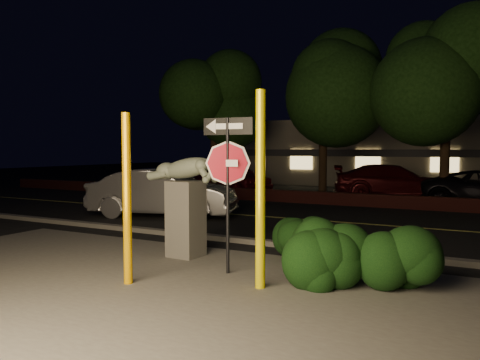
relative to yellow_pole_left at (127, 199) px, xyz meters
The scene contains 21 objects.
ground 11.19m from the yellow_pole_left, 83.32° to the left, with size 90.00×90.00×0.00m, color black.
patio 1.91m from the yellow_pole_left, ahead, with size 14.00×6.00×0.02m, color #4C4944.
road 8.25m from the yellow_pole_left, 80.86° to the left, with size 80.00×8.00×0.01m, color black.
lane_marking 8.25m from the yellow_pole_left, 80.86° to the left, with size 80.00×0.12×0.01m, color #B2B247.
curb 4.35m from the yellow_pole_left, 71.80° to the left, with size 80.00×0.25×0.12m, color #4C4944.
brick_wall 12.45m from the yellow_pole_left, 84.02° to the left, with size 40.00×0.35×0.50m, color #471816.
parking_lot 18.13m from the yellow_pole_left, 85.90° to the left, with size 40.00×12.00×0.01m, color black.
building 26.05m from the yellow_pole_left, 87.16° to the left, with size 22.00×10.20×4.00m.
tree_far_a 16.04m from the yellow_pole_left, 115.56° to the left, with size 4.60×4.60×7.43m.
tree_far_b 15.01m from the yellow_pole_left, 94.86° to the left, with size 5.20×5.20×8.41m.
tree_far_c 14.95m from the yellow_pole_left, 74.67° to the left, with size 4.80×4.80×7.84m.
yellow_pole_left is the anchor object (origin of this frame).
yellow_pole_right 2.19m from the yellow_pole_left, 21.06° to the left, with size 0.16×0.16×3.16m, color #FFE805.
signpost 1.84m from the yellow_pole_left, 48.91° to the left, with size 0.94×0.11×2.79m.
sculpture 2.10m from the yellow_pole_left, 96.32° to the left, with size 1.98×0.64×2.12m.
hedge_center 3.79m from the yellow_pole_left, 51.58° to the left, with size 1.92×0.90×1.00m, color black.
hedge_right 3.19m from the yellow_pole_left, 28.20° to the left, with size 1.82×0.98×1.19m, color black.
hedge_far_right 4.74m from the yellow_pole_left, 23.80° to the left, with size 1.56×0.97×1.08m, color black.
silver_sedan 7.78m from the yellow_pole_left, 122.79° to the left, with size 1.67×4.79×1.58m, color #A2A2A6.
parked_car_red 16.28m from the yellow_pole_left, 112.63° to the left, with size 1.93×4.80×1.64m, color maroon.
parked_car_darkred 16.05m from the yellow_pole_left, 84.47° to the left, with size 2.15×5.28×1.53m, color #440B0F.
Camera 1 is at (3.87, -6.90, 2.24)m, focal length 35.00 mm.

